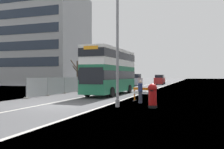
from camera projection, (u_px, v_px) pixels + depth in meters
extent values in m
cube|color=#4C4C4F|center=(54.00, 107.00, 17.42)|extent=(140.00, 280.00, 0.10)
cube|color=#B2AFA8|center=(99.00, 108.00, 16.32)|extent=(0.24, 196.00, 0.01)
cube|color=silver|center=(40.00, 105.00, 17.80)|extent=(0.16, 168.00, 0.01)
cube|color=#1E6B47|center=(111.00, 79.00, 27.29)|extent=(2.76, 10.36, 2.77)
cube|color=white|center=(111.00, 64.00, 27.29)|extent=(2.76, 10.36, 0.40)
cube|color=white|center=(111.00, 56.00, 27.29)|extent=(2.73, 10.26, 1.43)
cube|color=black|center=(111.00, 75.00, 27.29)|extent=(2.79, 10.47, 0.89)
cube|color=black|center=(111.00, 56.00, 27.29)|extent=(2.77, 10.42, 0.79)
cube|color=black|center=(91.00, 76.00, 22.42)|extent=(2.37, 0.10, 1.52)
cube|color=orange|center=(91.00, 48.00, 22.43)|extent=(1.42, 0.08, 0.32)
cube|color=#1E6B47|center=(111.00, 90.00, 27.28)|extent=(2.79, 10.47, 0.36)
cylinder|color=black|center=(87.00, 92.00, 24.72)|extent=(0.32, 1.01, 1.00)
cylinder|color=black|center=(112.00, 92.00, 23.84)|extent=(0.32, 1.01, 1.00)
cylinder|color=black|center=(109.00, 89.00, 30.39)|extent=(0.32, 1.01, 1.00)
cylinder|color=black|center=(129.00, 89.00, 29.51)|extent=(0.32, 1.01, 1.00)
cylinder|color=gray|center=(117.00, 40.00, 16.81)|extent=(0.18, 0.18, 9.07)
cylinder|color=gray|center=(117.00, 103.00, 16.80)|extent=(0.29, 0.29, 0.50)
cylinder|color=black|center=(152.00, 107.00, 16.34)|extent=(0.59, 0.59, 0.18)
cylinder|color=#AD0F0F|center=(152.00, 97.00, 16.34)|extent=(0.55, 0.55, 1.11)
sphere|color=#AD0F0F|center=(152.00, 88.00, 16.34)|extent=(0.61, 0.61, 0.61)
cube|color=black|center=(152.00, 91.00, 16.07)|extent=(0.22, 0.03, 0.07)
cube|color=orange|center=(142.00, 89.00, 20.15)|extent=(1.48, 0.41, 0.20)
cube|color=white|center=(142.00, 93.00, 20.15)|extent=(1.48, 0.41, 0.20)
cube|color=orange|center=(135.00, 95.00, 20.50)|extent=(0.08, 0.08, 1.04)
cube|color=black|center=(135.00, 101.00, 20.50)|extent=(0.23, 0.46, 0.08)
cube|color=orange|center=(150.00, 96.00, 19.79)|extent=(0.08, 0.08, 1.04)
cube|color=black|center=(150.00, 102.00, 19.79)|extent=(0.23, 0.46, 0.08)
cube|color=#A8AAAD|center=(38.00, 87.00, 24.23)|extent=(0.04, 3.26, 1.83)
cube|color=#A8AAAD|center=(56.00, 86.00, 27.44)|extent=(0.04, 3.26, 1.83)
cube|color=#A8AAAD|center=(71.00, 85.00, 30.66)|extent=(0.04, 3.26, 1.83)
cube|color=#A8AAAD|center=(83.00, 84.00, 33.87)|extent=(0.04, 3.26, 1.83)
cube|color=#A8AAAD|center=(93.00, 83.00, 37.08)|extent=(0.04, 3.26, 1.83)
cylinder|color=#939699|center=(26.00, 88.00, 22.62)|extent=(0.06, 0.06, 1.93)
cube|color=gray|center=(26.00, 98.00, 22.62)|extent=(0.44, 0.20, 0.12)
cylinder|color=#939699|center=(48.00, 86.00, 25.84)|extent=(0.06, 0.06, 1.93)
cube|color=gray|center=(48.00, 95.00, 25.84)|extent=(0.44, 0.20, 0.12)
cylinder|color=#939699|center=(64.00, 85.00, 29.05)|extent=(0.06, 0.06, 1.93)
cube|color=gray|center=(64.00, 93.00, 29.05)|extent=(0.44, 0.20, 0.12)
cylinder|color=#939699|center=(78.00, 84.00, 32.26)|extent=(0.06, 0.06, 1.93)
cube|color=gray|center=(78.00, 91.00, 32.26)|extent=(0.44, 0.20, 0.12)
cylinder|color=#939699|center=(89.00, 83.00, 35.48)|extent=(0.06, 0.06, 1.93)
cube|color=gray|center=(89.00, 90.00, 35.47)|extent=(0.44, 0.20, 0.12)
cylinder|color=#939699|center=(98.00, 83.00, 38.69)|extent=(0.06, 0.06, 1.93)
cube|color=gray|center=(98.00, 88.00, 38.69)|extent=(0.44, 0.20, 0.12)
cube|color=navy|center=(126.00, 83.00, 43.59)|extent=(1.87, 3.91, 1.25)
cube|color=black|center=(126.00, 77.00, 43.59)|extent=(1.72, 2.15, 0.69)
cylinder|color=black|center=(133.00, 85.00, 44.42)|extent=(0.20, 0.60, 0.60)
cylinder|color=black|center=(123.00, 85.00, 45.04)|extent=(0.20, 0.60, 0.60)
cylinder|color=black|center=(129.00, 86.00, 42.13)|extent=(0.20, 0.60, 0.60)
cylinder|color=black|center=(119.00, 86.00, 42.75)|extent=(0.20, 0.60, 0.60)
cube|color=gray|center=(136.00, 81.00, 50.22)|extent=(1.74, 4.42, 1.37)
cube|color=black|center=(136.00, 76.00, 50.22)|extent=(1.60, 2.43, 0.80)
cylinder|color=black|center=(142.00, 84.00, 51.23)|extent=(0.20, 0.60, 0.60)
cylinder|color=black|center=(133.00, 84.00, 51.80)|extent=(0.20, 0.60, 0.60)
cylinder|color=black|center=(139.00, 84.00, 48.64)|extent=(0.20, 0.60, 0.60)
cylinder|color=black|center=(130.00, 84.00, 49.21)|extent=(0.20, 0.60, 0.60)
cube|color=maroon|center=(160.00, 81.00, 56.21)|extent=(1.90, 4.59, 1.35)
cube|color=black|center=(160.00, 76.00, 56.21)|extent=(1.74, 2.53, 0.66)
cylinder|color=black|center=(165.00, 83.00, 57.24)|extent=(0.20, 0.60, 0.60)
cylinder|color=black|center=(156.00, 83.00, 57.86)|extent=(0.20, 0.60, 0.60)
cylinder|color=black|center=(163.00, 83.00, 54.55)|extent=(0.20, 0.60, 0.60)
cylinder|color=black|center=(154.00, 83.00, 55.17)|extent=(0.20, 0.60, 0.60)
cylinder|color=#4C3D2D|center=(78.00, 74.00, 41.24)|extent=(0.44, 0.44, 4.48)
cylinder|color=#4C3D2D|center=(81.00, 66.00, 41.16)|extent=(1.08, 0.33, 0.89)
cylinder|color=#4C3D2D|center=(79.00, 70.00, 41.76)|extent=(0.36, 1.17, 0.86)
cylinder|color=#4C3D2D|center=(74.00, 65.00, 41.71)|extent=(1.72, 0.66, 1.83)
cylinder|color=#4C3D2D|center=(75.00, 69.00, 40.66)|extent=(0.41, 1.44, 1.19)
cylinder|color=#4C3D2D|center=(104.00, 77.00, 57.03)|extent=(0.29, 0.29, 3.18)
cylinder|color=#4C3D2D|center=(107.00, 72.00, 56.85)|extent=(1.43, 0.21, 1.15)
cylinder|color=#4C3D2D|center=(106.00, 70.00, 57.68)|extent=(0.63, 1.64, 1.14)
cylinder|color=#4C3D2D|center=(103.00, 71.00, 57.67)|extent=(1.06, 1.12, 1.29)
cylinder|color=#4C3D2D|center=(102.00, 75.00, 57.07)|extent=(1.09, 0.40, 0.83)
cylinder|color=#4C3D2D|center=(103.00, 69.00, 56.71)|extent=(0.36, 0.91, 1.25)
cylinder|color=#4C3D2D|center=(105.00, 69.00, 56.53)|extent=(0.71, 1.05, 1.36)
cylinder|color=#2D3342|center=(140.00, 97.00, 19.11)|extent=(0.29, 0.29, 0.91)
cylinder|color=navy|center=(140.00, 87.00, 19.12)|extent=(0.34, 0.34, 0.60)
sphere|color=beige|center=(140.00, 82.00, 19.12)|extent=(0.22, 0.22, 0.22)
cube|color=#9EA0A3|center=(20.00, 42.00, 57.51)|extent=(30.15, 13.29, 19.44)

